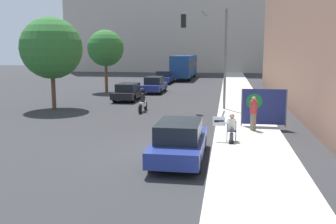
{
  "coord_description": "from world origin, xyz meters",
  "views": [
    {
      "loc": [
        2.31,
        -13.95,
        3.94
      ],
      "look_at": [
        -0.4,
        3.12,
        1.09
      ],
      "focal_mm": 40.0,
      "sensor_mm": 36.0,
      "label": 1
    }
  ],
  "objects_px": {
    "car_on_road_distant": "(164,77)",
    "car_on_road_nearest": "(128,92)",
    "traffic_light_pole": "(211,43)",
    "city_bus_on_road": "(184,65)",
    "protest_banner": "(263,107)",
    "car_on_road_midblock": "(154,85)",
    "seated_protester": "(231,127)",
    "jogger_on_sidewalk": "(253,113)",
    "street_tree_near_curb": "(51,48)",
    "street_tree_midblock": "(105,48)",
    "parked_car_curbside": "(180,141)",
    "motorcycle_on_road": "(143,104)"
  },
  "relations": [
    {
      "from": "parked_car_curbside",
      "to": "car_on_road_distant",
      "type": "height_order",
      "value": "car_on_road_distant"
    },
    {
      "from": "jogger_on_sidewalk",
      "to": "city_bus_on_road",
      "type": "relative_size",
      "value": 0.14
    },
    {
      "from": "traffic_light_pole",
      "to": "parked_car_curbside",
      "type": "xyz_separation_m",
      "value": [
        -0.52,
        -11.69,
        -3.7
      ]
    },
    {
      "from": "car_on_road_midblock",
      "to": "car_on_road_distant",
      "type": "height_order",
      "value": "car_on_road_distant"
    },
    {
      "from": "street_tree_midblock",
      "to": "parked_car_curbside",
      "type": "bearing_deg",
      "value": -65.33
    },
    {
      "from": "seated_protester",
      "to": "jogger_on_sidewalk",
      "type": "relative_size",
      "value": 0.73
    },
    {
      "from": "jogger_on_sidewalk",
      "to": "traffic_light_pole",
      "type": "bearing_deg",
      "value": -85.51
    },
    {
      "from": "jogger_on_sidewalk",
      "to": "street_tree_near_curb",
      "type": "relative_size",
      "value": 0.27
    },
    {
      "from": "seated_protester",
      "to": "car_on_road_midblock",
      "type": "height_order",
      "value": "car_on_road_midblock"
    },
    {
      "from": "seated_protester",
      "to": "car_on_road_nearest",
      "type": "relative_size",
      "value": 0.27
    },
    {
      "from": "car_on_road_nearest",
      "to": "motorcycle_on_road",
      "type": "bearing_deg",
      "value": -65.73
    },
    {
      "from": "parked_car_curbside",
      "to": "car_on_road_midblock",
      "type": "xyz_separation_m",
      "value": [
        -5.12,
        21.46,
        0.03
      ]
    },
    {
      "from": "car_on_road_midblock",
      "to": "street_tree_midblock",
      "type": "xyz_separation_m",
      "value": [
        -4.61,
        -0.28,
        3.39
      ]
    },
    {
      "from": "city_bus_on_road",
      "to": "street_tree_midblock",
      "type": "relative_size",
      "value": 2.04
    },
    {
      "from": "traffic_light_pole",
      "to": "car_on_road_midblock",
      "type": "relative_size",
      "value": 1.43
    },
    {
      "from": "seated_protester",
      "to": "street_tree_near_curb",
      "type": "bearing_deg",
      "value": 156.79
    },
    {
      "from": "car_on_road_nearest",
      "to": "city_bus_on_road",
      "type": "relative_size",
      "value": 0.37
    },
    {
      "from": "car_on_road_distant",
      "to": "street_tree_near_curb",
      "type": "bearing_deg",
      "value": -101.22
    },
    {
      "from": "seated_protester",
      "to": "street_tree_midblock",
      "type": "relative_size",
      "value": 0.2
    },
    {
      "from": "street_tree_near_curb",
      "to": "jogger_on_sidewalk",
      "type": "bearing_deg",
      "value": -23.4
    },
    {
      "from": "car_on_road_distant",
      "to": "motorcycle_on_road",
      "type": "relative_size",
      "value": 2.1
    },
    {
      "from": "parked_car_curbside",
      "to": "city_bus_on_road",
      "type": "relative_size",
      "value": 0.38
    },
    {
      "from": "seated_protester",
      "to": "car_on_road_distant",
      "type": "distance_m",
      "value": 29.8
    },
    {
      "from": "motorcycle_on_road",
      "to": "street_tree_near_curb",
      "type": "relative_size",
      "value": 0.36
    },
    {
      "from": "jogger_on_sidewalk",
      "to": "traffic_light_pole",
      "type": "relative_size",
      "value": 0.25
    },
    {
      "from": "protest_banner",
      "to": "city_bus_on_road",
      "type": "relative_size",
      "value": 0.19
    },
    {
      "from": "car_on_road_distant",
      "to": "parked_car_curbside",
      "type": "bearing_deg",
      "value": -79.46
    },
    {
      "from": "street_tree_near_curb",
      "to": "street_tree_midblock",
      "type": "height_order",
      "value": "street_tree_near_curb"
    },
    {
      "from": "car_on_road_midblock",
      "to": "motorcycle_on_road",
      "type": "height_order",
      "value": "car_on_road_midblock"
    },
    {
      "from": "protest_banner",
      "to": "car_on_road_midblock",
      "type": "xyz_separation_m",
      "value": [
        -8.6,
        15.41,
        -0.39
      ]
    },
    {
      "from": "car_on_road_midblock",
      "to": "car_on_road_distant",
      "type": "xyz_separation_m",
      "value": [
        -0.72,
        9.91,
        0.01
      ]
    },
    {
      "from": "seated_protester",
      "to": "protest_banner",
      "type": "relative_size",
      "value": 0.53
    },
    {
      "from": "seated_protester",
      "to": "street_tree_near_curb",
      "type": "relative_size",
      "value": 0.19
    },
    {
      "from": "protest_banner",
      "to": "city_bus_on_road",
      "type": "bearing_deg",
      "value": 103.21
    },
    {
      "from": "car_on_road_nearest",
      "to": "car_on_road_distant",
      "type": "xyz_separation_m",
      "value": [
        0.29,
        15.61,
        0.07
      ]
    },
    {
      "from": "protest_banner",
      "to": "parked_car_curbside",
      "type": "distance_m",
      "value": 6.99
    },
    {
      "from": "jogger_on_sidewalk",
      "to": "car_on_road_midblock",
      "type": "xyz_separation_m",
      "value": [
        -8.05,
        16.42,
        -0.22
      ]
    },
    {
      "from": "street_tree_midblock",
      "to": "car_on_road_distant",
      "type": "bearing_deg",
      "value": 69.12
    },
    {
      "from": "jogger_on_sidewalk",
      "to": "street_tree_midblock",
      "type": "distance_m",
      "value": 20.75
    },
    {
      "from": "seated_protester",
      "to": "city_bus_on_road",
      "type": "xyz_separation_m",
      "value": [
        -6.19,
        36.77,
        1.09
      ]
    },
    {
      "from": "protest_banner",
      "to": "car_on_road_distant",
      "type": "xyz_separation_m",
      "value": [
        -9.31,
        25.32,
        -0.39
      ]
    },
    {
      "from": "car_on_road_midblock",
      "to": "city_bus_on_road",
      "type": "bearing_deg",
      "value": 87.5
    },
    {
      "from": "car_on_road_distant",
      "to": "car_on_road_nearest",
      "type": "bearing_deg",
      "value": -91.05
    },
    {
      "from": "jogger_on_sidewalk",
      "to": "street_tree_near_curb",
      "type": "height_order",
      "value": "street_tree_near_curb"
    },
    {
      "from": "parked_car_curbside",
      "to": "street_tree_midblock",
      "type": "height_order",
      "value": "street_tree_midblock"
    },
    {
      "from": "traffic_light_pole",
      "to": "city_bus_on_road",
      "type": "bearing_deg",
      "value": 99.96
    },
    {
      "from": "city_bus_on_road",
      "to": "protest_banner",
      "type": "bearing_deg",
      "value": -76.79
    },
    {
      "from": "street_tree_near_curb",
      "to": "street_tree_midblock",
      "type": "xyz_separation_m",
      "value": [
        0.23,
        10.56,
        0.05
      ]
    },
    {
      "from": "jogger_on_sidewalk",
      "to": "parked_car_curbside",
      "type": "distance_m",
      "value": 5.83
    },
    {
      "from": "seated_protester",
      "to": "traffic_light_pole",
      "type": "height_order",
      "value": "traffic_light_pole"
    }
  ]
}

